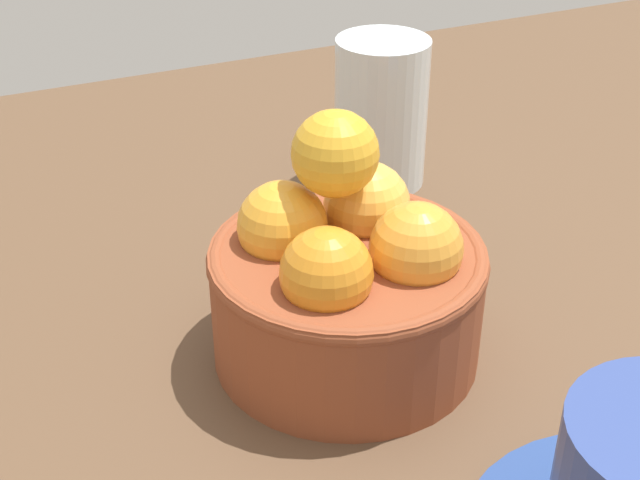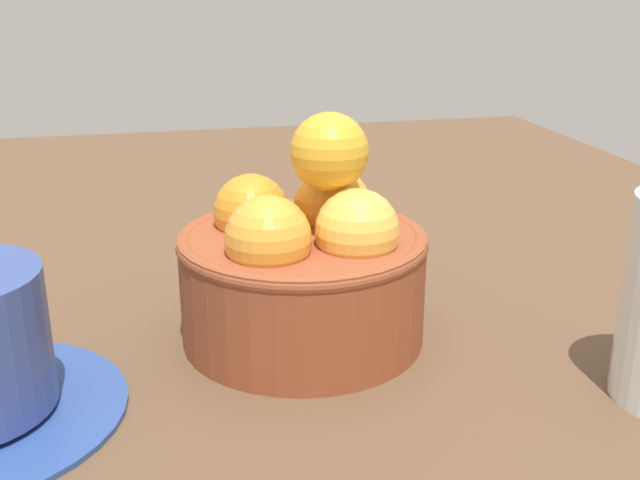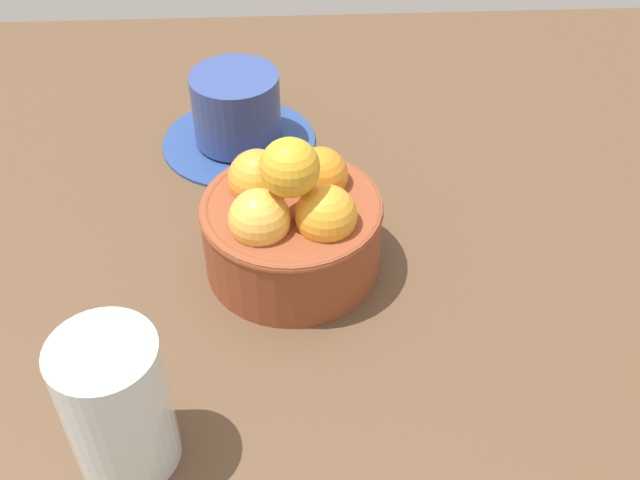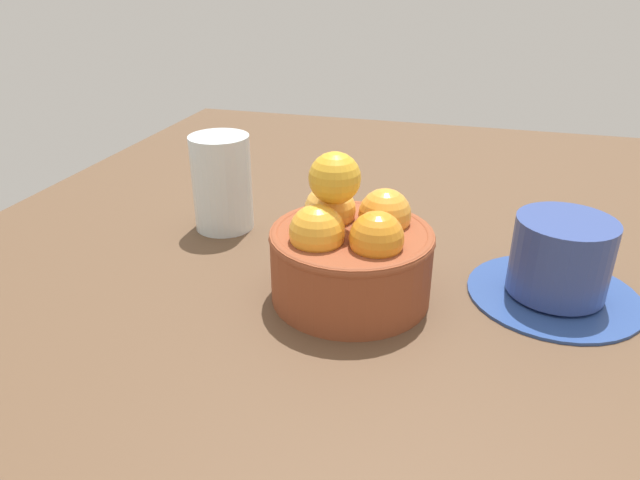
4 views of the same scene
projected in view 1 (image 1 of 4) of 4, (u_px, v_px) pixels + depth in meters
ground_plane at (345, 376)px, 49.98cm from camera, size 129.21×91.63×3.50cm
terracotta_bowl at (346, 279)px, 46.69cm from camera, size 14.52×14.52×13.52cm
water_glass at (381, 113)px, 63.74cm from camera, size 6.63×6.63×10.72cm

